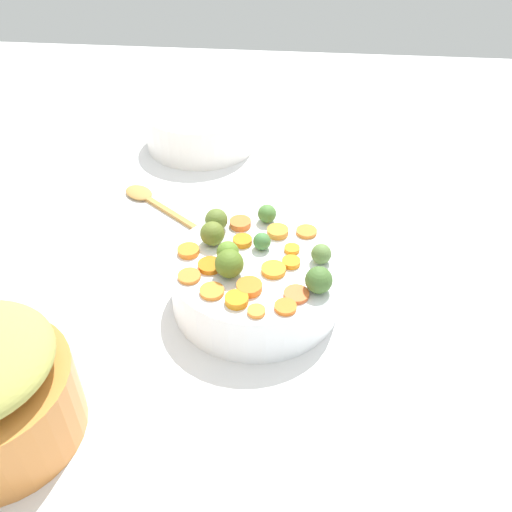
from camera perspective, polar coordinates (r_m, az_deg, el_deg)
The scene contains 28 objects.
tabletop at distance 0.91m, azimuth 1.69°, elevation -6.08°, with size 2.40×2.40×0.02m, color silver.
serving_bowl_carrots at distance 0.89m, azimuth -0.00°, elevation -2.57°, with size 0.27×0.27×0.08m, color white.
carrot_slice_0 at distance 0.81m, azimuth 4.18°, elevation -3.95°, with size 0.04×0.04×0.01m, color orange.
carrot_slice_1 at distance 0.84m, azimuth -6.88°, elevation -2.09°, with size 0.03×0.03×0.01m, color orange.
carrot_slice_2 at distance 0.93m, azimuth -1.63°, elevation 3.39°, with size 0.04×0.04×0.01m, color orange.
carrot_slice_3 at distance 0.92m, azimuth 5.22°, elevation 2.51°, with size 0.03×0.03×0.01m, color orange.
carrot_slice_4 at distance 0.84m, azimuth 1.75°, elevation -1.43°, with size 0.04×0.04×0.01m, color orange.
carrot_slice_5 at distance 0.86m, azimuth 3.63°, elevation -0.65°, with size 0.03×0.03×0.01m, color orange.
carrot_slice_6 at distance 0.81m, azimuth -4.56°, elevation -3.63°, with size 0.04×0.04×0.01m, color orange.
carrot_slice_7 at distance 0.78m, azimuth 0.04°, elevation -5.71°, with size 0.03×0.03×0.01m, color orange.
carrot_slice_8 at distance 0.92m, azimuth 2.41°, elevation 2.51°, with size 0.04×0.04×0.01m, color orange.
carrot_slice_9 at distance 0.88m, azimuth 3.72°, elevation 0.72°, with size 0.02×0.02×0.01m, color orange.
carrot_slice_10 at distance 0.79m, azimuth 3.06°, elevation -5.26°, with size 0.03×0.03×0.01m, color orange.
carrot_slice_11 at distance 0.90m, azimuth -1.41°, elevation 1.57°, with size 0.03×0.03×0.01m, color orange.
carrot_slice_12 at distance 0.81m, azimuth -0.70°, elevation -3.22°, with size 0.04×0.04×0.01m, color orange.
carrot_slice_13 at distance 0.79m, azimuth -2.00°, elevation -4.52°, with size 0.03×0.03×0.01m, color orange.
carrot_slice_14 at distance 0.88m, azimuth -6.97°, elevation 0.53°, with size 0.03×0.03×0.01m, color orange.
carrot_slice_15 at distance 0.85m, azimuth -4.78°, elevation -0.99°, with size 0.04×0.04×0.01m, color orange.
brussels_sprout_0 at distance 0.83m, azimuth -2.77°, elevation -0.80°, with size 0.04×0.04×0.04m, color #547224.
brussels_sprout_1 at distance 0.86m, azimuth 6.73°, elevation 0.22°, with size 0.03×0.03×0.03m, color #5E7E3F.
brussels_sprout_2 at distance 0.94m, azimuth 1.14°, elevation 4.38°, with size 0.03×0.03×0.03m, color #4F8039.
brussels_sprout_3 at distance 0.92m, azimuth -4.11°, elevation 3.74°, with size 0.04×0.04×0.04m, color #5C712D.
brussels_sprout_4 at distance 0.81m, azimuth 6.48°, elevation -2.47°, with size 0.04×0.04×0.04m, color #456B2F.
brussels_sprout_5 at distance 0.86m, azimuth -2.92°, elevation 0.40°, with size 0.03×0.03×0.03m, color olive.
brussels_sprout_6 at distance 0.88m, azimuth 0.62°, elevation 1.52°, with size 0.03×0.03×0.03m, color #467F3F.
brussels_sprout_7 at distance 0.89m, azimuth -4.52°, elevation 2.31°, with size 0.04×0.04×0.04m, color olive.
wooden_spoon at distance 1.16m, azimuth -10.61°, elevation 5.56°, with size 0.23×0.19×0.01m.
casserole_dish at distance 1.35m, azimuth -5.67°, elevation 13.13°, with size 0.26×0.26×0.09m, color white.
Camera 1 is at (-0.03, 0.64, 0.66)m, focal length 38.86 mm.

